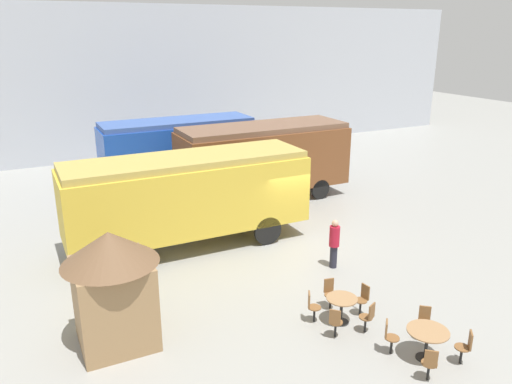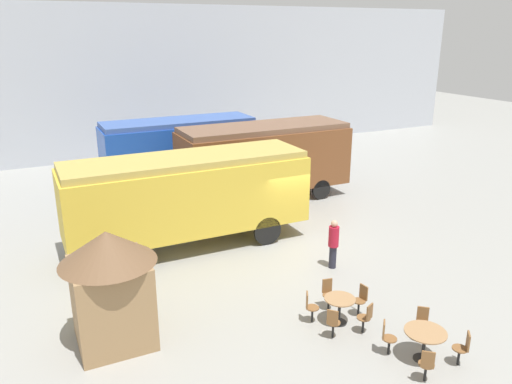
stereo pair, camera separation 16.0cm
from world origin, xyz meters
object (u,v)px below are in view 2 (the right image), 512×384
at_px(streamlined_locomotive, 193,145).
at_px(passenger_coach_vintage, 188,193).
at_px(visitor_person, 333,242).
at_px(passenger_coach_wooden, 264,156).
at_px(cafe_table_mid, 425,336).
at_px(cafe_chair_0, 333,321).
at_px(ticket_kiosk, 110,282).
at_px(cafe_table_near, 340,304).

relative_size(streamlined_locomotive, passenger_coach_vintage, 1.07).
bearing_deg(visitor_person, passenger_coach_wooden, 80.94).
xyz_separation_m(cafe_table_mid, cafe_chair_0, (-1.48, 1.64, -0.12)).
bearing_deg(ticket_kiosk, passenger_coach_wooden, 45.06).
height_order(cafe_chair_0, visitor_person, visitor_person).
xyz_separation_m(passenger_coach_vintage, ticket_kiosk, (-3.61, -4.89, -0.32)).
xyz_separation_m(passenger_coach_wooden, visitor_person, (-1.19, -7.43, -1.10)).
height_order(passenger_coach_wooden, cafe_table_mid, passenger_coach_wooden).
height_order(streamlined_locomotive, cafe_chair_0, streamlined_locomotive).
bearing_deg(cafe_table_near, cafe_chair_0, -136.99).
distance_m(passenger_coach_vintage, ticket_kiosk, 6.08).
bearing_deg(cafe_table_mid, cafe_chair_0, 132.15).
distance_m(passenger_coach_wooden, visitor_person, 7.61).
bearing_deg(passenger_coach_vintage, cafe_chair_0, -79.14).
bearing_deg(passenger_coach_wooden, passenger_coach_vintage, -143.50).
distance_m(streamlined_locomotive, visitor_person, 11.20).
distance_m(passenger_coach_wooden, passenger_coach_vintage, 6.04).
height_order(passenger_coach_vintage, visitor_person, passenger_coach_vintage).
distance_m(cafe_chair_0, visitor_person, 4.09).
relative_size(passenger_coach_wooden, cafe_table_near, 9.27).
bearing_deg(visitor_person, streamlined_locomotive, 95.09).
relative_size(streamlined_locomotive, cafe_table_mid, 9.25).
height_order(cafe_table_mid, ticket_kiosk, ticket_kiosk).
bearing_deg(ticket_kiosk, cafe_table_mid, -31.44).
relative_size(passenger_coach_vintage, ticket_kiosk, 2.86).
bearing_deg(cafe_chair_0, cafe_table_near, 0.00).
xyz_separation_m(cafe_table_near, cafe_chair_0, (-0.58, -0.54, -0.07)).
bearing_deg(passenger_coach_wooden, cafe_chair_0, -107.81).
distance_m(passenger_coach_vintage, cafe_chair_0, 7.49).
xyz_separation_m(passenger_coach_wooden, cafe_table_near, (-2.89, -10.26, -1.43)).
distance_m(streamlined_locomotive, cafe_table_near, 14.02).
bearing_deg(visitor_person, passenger_coach_vintage, 133.65).
xyz_separation_m(cafe_table_mid, visitor_person, (0.80, 5.00, 0.28)).
height_order(passenger_coach_vintage, ticket_kiosk, passenger_coach_vintage).
xyz_separation_m(passenger_coach_wooden, ticket_kiosk, (-8.46, -8.48, -0.34)).
height_order(cafe_table_mid, visitor_person, visitor_person).
distance_m(passenger_coach_wooden, cafe_table_near, 10.76).
height_order(passenger_coach_wooden, visitor_person, passenger_coach_wooden).
bearing_deg(cafe_chair_0, ticket_kiosk, 112.07).
height_order(streamlined_locomotive, ticket_kiosk, streamlined_locomotive).
bearing_deg(visitor_person, cafe_table_near, -121.13).
bearing_deg(cafe_table_mid, cafe_table_near, 112.62).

